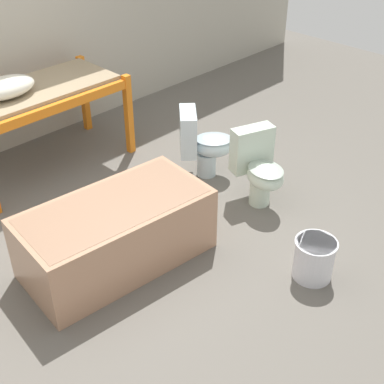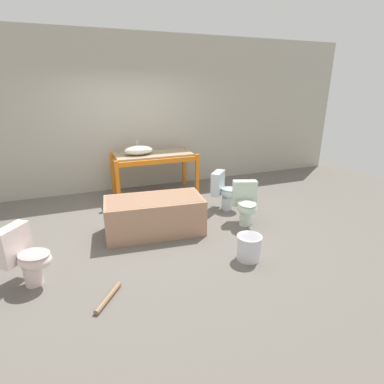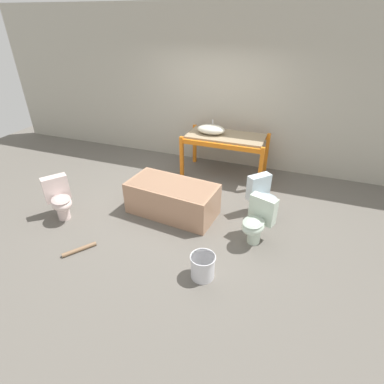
{
  "view_description": "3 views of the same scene",
  "coord_description": "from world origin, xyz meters",
  "px_view_note": "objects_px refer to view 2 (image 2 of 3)",
  "views": [
    {
      "loc": [
        -1.97,
        -3.21,
        2.89
      ],
      "look_at": [
        0.43,
        -0.86,
        0.64
      ],
      "focal_mm": 50.0,
      "sensor_mm": 36.0,
      "label": 1
    },
    {
      "loc": [
        -1.02,
        -4.64,
        2.16
      ],
      "look_at": [
        0.49,
        -0.76,
        0.69
      ],
      "focal_mm": 28.0,
      "sensor_mm": 36.0,
      "label": 2
    },
    {
      "loc": [
        1.77,
        -4.38,
        2.94
      ],
      "look_at": [
        0.45,
        -0.8,
        0.69
      ],
      "focal_mm": 28.0,
      "sensor_mm": 36.0,
      "label": 3
    }
  ],
  "objects_px": {
    "toilet_far": "(246,203)",
    "bucket_white": "(249,247)",
    "sink_basin": "(138,150)",
    "bathtub_main": "(154,213)",
    "toilet_extra": "(26,255)",
    "toilet_near": "(225,190)"
  },
  "relations": [
    {
      "from": "toilet_near",
      "to": "bucket_white",
      "type": "bearing_deg",
      "value": -153.77
    },
    {
      "from": "bathtub_main",
      "to": "toilet_near",
      "type": "distance_m",
      "value": 1.5
    },
    {
      "from": "bathtub_main",
      "to": "bucket_white",
      "type": "relative_size",
      "value": 4.59
    },
    {
      "from": "sink_basin",
      "to": "toilet_extra",
      "type": "relative_size",
      "value": 0.81
    },
    {
      "from": "toilet_extra",
      "to": "bathtub_main",
      "type": "bearing_deg",
      "value": -29.46
    },
    {
      "from": "toilet_far",
      "to": "toilet_extra",
      "type": "bearing_deg",
      "value": -151.08
    },
    {
      "from": "toilet_far",
      "to": "toilet_extra",
      "type": "height_order",
      "value": "same"
    },
    {
      "from": "sink_basin",
      "to": "bathtub_main",
      "type": "height_order",
      "value": "sink_basin"
    },
    {
      "from": "bucket_white",
      "to": "bathtub_main",
      "type": "bearing_deg",
      "value": 127.9
    },
    {
      "from": "toilet_far",
      "to": "bucket_white",
      "type": "distance_m",
      "value": 1.11
    },
    {
      "from": "toilet_near",
      "to": "bucket_white",
      "type": "height_order",
      "value": "toilet_near"
    },
    {
      "from": "toilet_far",
      "to": "toilet_extra",
      "type": "distance_m",
      "value": 3.18
    },
    {
      "from": "sink_basin",
      "to": "toilet_far",
      "type": "bearing_deg",
      "value": -55.77
    },
    {
      "from": "bathtub_main",
      "to": "toilet_far",
      "type": "distance_m",
      "value": 1.48
    },
    {
      "from": "toilet_near",
      "to": "toilet_extra",
      "type": "xyz_separation_m",
      "value": [
        -3.11,
        -1.2,
        0.0
      ]
    },
    {
      "from": "sink_basin",
      "to": "bathtub_main",
      "type": "bearing_deg",
      "value": -94.55
    },
    {
      "from": "sink_basin",
      "to": "toilet_near",
      "type": "height_order",
      "value": "sink_basin"
    },
    {
      "from": "bucket_white",
      "to": "toilet_far",
      "type": "bearing_deg",
      "value": 61.98
    },
    {
      "from": "sink_basin",
      "to": "toilet_far",
      "type": "relative_size",
      "value": 0.81
    },
    {
      "from": "bathtub_main",
      "to": "toilet_near",
      "type": "relative_size",
      "value": 2.19
    },
    {
      "from": "toilet_far",
      "to": "bucket_white",
      "type": "relative_size",
      "value": 2.09
    },
    {
      "from": "sink_basin",
      "to": "toilet_extra",
      "type": "xyz_separation_m",
      "value": [
        -1.81,
        -2.45,
        -0.6
      ]
    }
  ]
}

